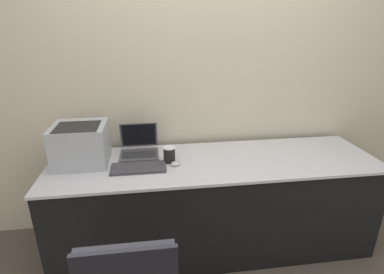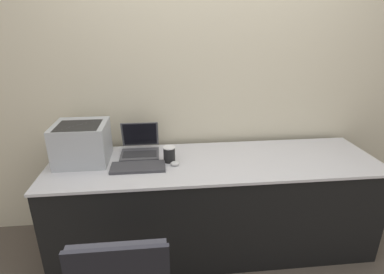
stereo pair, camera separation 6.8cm
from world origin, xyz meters
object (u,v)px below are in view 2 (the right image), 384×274
at_px(printer, 82,141).
at_px(mouse, 175,163).
at_px(external_keyboard, 138,167).
at_px(coffee_cup, 169,154).
at_px(laptop_left, 140,147).

distance_m(printer, mouse, 0.69).
bearing_deg(mouse, printer, 167.79).
bearing_deg(external_keyboard, coffee_cup, 22.50).
distance_m(coffee_cup, mouse, 0.09).
relative_size(laptop_left, coffee_cup, 2.50).
relative_size(laptop_left, external_keyboard, 0.76).
distance_m(external_keyboard, mouse, 0.26).
height_order(external_keyboard, mouse, mouse).
bearing_deg(coffee_cup, laptop_left, 141.88).
bearing_deg(laptop_left, printer, -165.57).
distance_m(external_keyboard, coffee_cup, 0.24).
relative_size(external_keyboard, coffee_cup, 3.28).
height_order(coffee_cup, mouse, coffee_cup).
distance_m(printer, external_keyboard, 0.46).
distance_m(printer, coffee_cup, 0.63).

